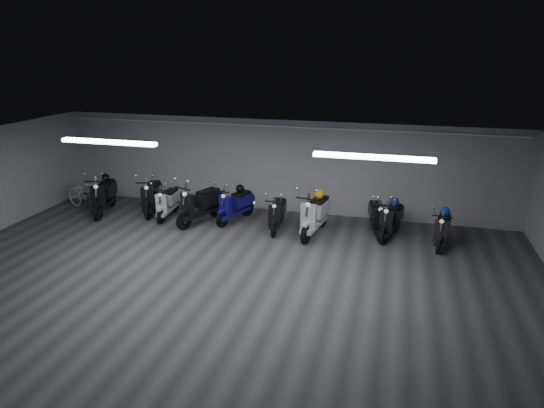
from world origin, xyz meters
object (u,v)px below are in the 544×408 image
(scooter_0, at_px, (103,190))
(scooter_8, at_px, (391,214))
(scooter_2, at_px, (167,198))
(scooter_4, at_px, (235,200))
(helmet_4, at_px, (105,178))
(helmet_0, at_px, (319,194))
(scooter_1, at_px, (151,191))
(helmet_1, at_px, (395,202))
(helmet_2, at_px, (240,189))
(helmet_3, at_px, (445,211))
(scooter_5, at_px, (277,209))
(scooter_3, at_px, (200,198))
(bicycle, at_px, (86,192))
(scooter_6, at_px, (315,208))
(scooter_9, at_px, (443,224))
(scooter_7, at_px, (377,212))

(scooter_0, xyz_separation_m, scooter_8, (8.43, 0.30, -0.09))
(scooter_2, bearing_deg, scooter_4, 1.39)
(scooter_0, relative_size, helmet_4, 7.31)
(scooter_0, relative_size, helmet_0, 7.08)
(scooter_1, relative_size, scooter_4, 1.06)
(helmet_1, xyz_separation_m, helmet_2, (-4.35, 0.07, 0.02))
(scooter_4, relative_size, helmet_3, 7.39)
(scooter_5, relative_size, helmet_2, 6.65)
(scooter_0, relative_size, scooter_3, 1.00)
(bicycle, distance_m, helmet_0, 7.22)
(scooter_1, relative_size, helmet_1, 7.78)
(scooter_1, xyz_separation_m, scooter_6, (5.10, -0.47, 0.06))
(scooter_0, xyz_separation_m, helmet_3, (9.75, 0.27, 0.12))
(bicycle, relative_size, helmet_3, 7.74)
(bicycle, distance_m, helmet_1, 9.21)
(scooter_3, bearing_deg, scooter_0, -158.35)
(scooter_0, distance_m, scooter_4, 4.08)
(helmet_3, bearing_deg, scooter_1, 178.88)
(helmet_2, relative_size, helmet_3, 1.04)
(scooter_6, distance_m, scooter_9, 3.25)
(scooter_0, bearing_deg, scooter_9, -15.74)
(scooter_1, distance_m, scooter_9, 8.36)
(helmet_4, bearing_deg, scooter_2, -2.69)
(helmet_1, bearing_deg, scooter_9, -21.62)
(scooter_2, relative_size, scooter_3, 0.84)
(bicycle, relative_size, helmet_0, 6.58)
(helmet_4, bearing_deg, scooter_0, -73.96)
(scooter_2, xyz_separation_m, scooter_9, (7.69, -0.11, -0.02))
(scooter_7, height_order, helmet_1, scooter_7)
(scooter_2, bearing_deg, scooter_7, -1.55)
(scooter_3, bearing_deg, scooter_4, 43.72)
(scooter_0, xyz_separation_m, helmet_0, (6.51, 0.24, 0.33))
(scooter_7, xyz_separation_m, helmet_2, (-3.92, 0.13, 0.31))
(scooter_0, bearing_deg, scooter_1, 1.63)
(scooter_3, bearing_deg, helmet_2, 52.63)
(helmet_4, bearing_deg, scooter_9, -1.24)
(scooter_0, relative_size, helmet_1, 8.28)
(bicycle, bearing_deg, helmet_0, -69.92)
(scooter_9, distance_m, helmet_4, 9.80)
(helmet_1, bearing_deg, helmet_2, 179.08)
(scooter_6, relative_size, helmet_3, 8.48)
(scooter_2, height_order, helmet_3, scooter_2)
(scooter_2, distance_m, helmet_2, 2.19)
(scooter_1, distance_m, scooter_5, 4.05)
(scooter_2, xyz_separation_m, scooter_5, (3.37, -0.09, -0.01))
(scooter_8, distance_m, helmet_1, 0.36)
(scooter_1, relative_size, scooter_7, 1.10)
(scooter_8, bearing_deg, helmet_2, -168.94)
(helmet_3, bearing_deg, scooter_5, -177.44)
(scooter_0, distance_m, scooter_8, 8.44)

